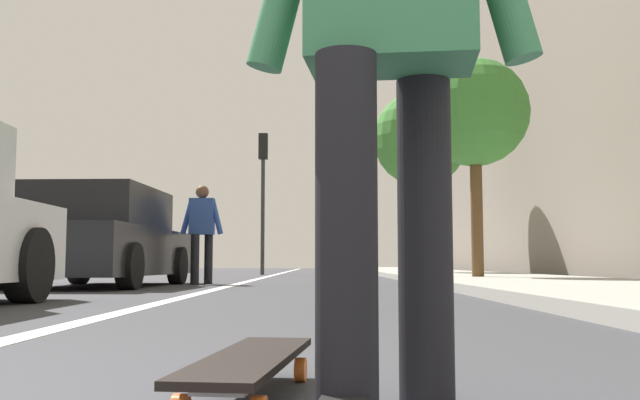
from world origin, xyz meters
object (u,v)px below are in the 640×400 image
(street_tree_mid, at_px, (475,114))
(street_tree_far, at_px, (421,140))
(traffic_light, at_px, (263,177))
(skateboard, at_px, (250,363))
(pedestrian_distant, at_px, (202,227))
(skater_person, at_px, (389,20))
(parked_car_mid, at_px, (101,240))

(street_tree_mid, distance_m, street_tree_far, 6.92)
(traffic_light, height_order, street_tree_mid, traffic_light)
(skateboard, height_order, pedestrian_distant, pedestrian_distant)
(skater_person, xyz_separation_m, street_tree_mid, (10.91, -2.63, 2.12))
(skateboard, height_order, street_tree_far, street_tree_far)
(street_tree_far, bearing_deg, skateboard, 170.44)
(skater_person, xyz_separation_m, street_tree_far, (17.79, -2.63, 2.86))
(street_tree_mid, height_order, street_tree_far, street_tree_far)
(traffic_light, distance_m, pedestrian_distant, 10.08)
(traffic_light, bearing_deg, skater_person, -174.36)
(street_tree_mid, bearing_deg, skateboard, 164.56)
(skateboard, distance_m, pedestrian_distant, 10.17)
(street_tree_mid, bearing_deg, parked_car_mid, 107.95)
(skater_person, relative_size, traffic_light, 0.37)
(parked_car_mid, bearing_deg, pedestrian_distant, -47.82)
(skater_person, height_order, street_tree_far, street_tree_far)
(skater_person, bearing_deg, parked_car_mid, 21.33)
(skateboard, distance_m, street_tree_mid, 11.55)
(skater_person, bearing_deg, traffic_light, 5.64)
(skateboard, xyz_separation_m, street_tree_mid, (10.76, -2.97, 2.96))
(parked_car_mid, bearing_deg, street_tree_far, -34.59)
(pedestrian_distant, bearing_deg, parked_car_mid, 132.18)
(skateboard, relative_size, traffic_light, 0.20)
(skater_person, relative_size, street_tree_mid, 0.40)
(skateboard, relative_size, skater_person, 0.52)
(skater_person, height_order, street_tree_mid, street_tree_mid)
(skateboard, bearing_deg, traffic_light, 4.70)
(skater_person, height_order, traffic_light, traffic_light)
(parked_car_mid, distance_m, traffic_light, 11.39)
(street_tree_far, bearing_deg, street_tree_mid, 180.00)
(traffic_light, relative_size, street_tree_mid, 1.08)
(pedestrian_distant, bearing_deg, traffic_light, -1.14)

